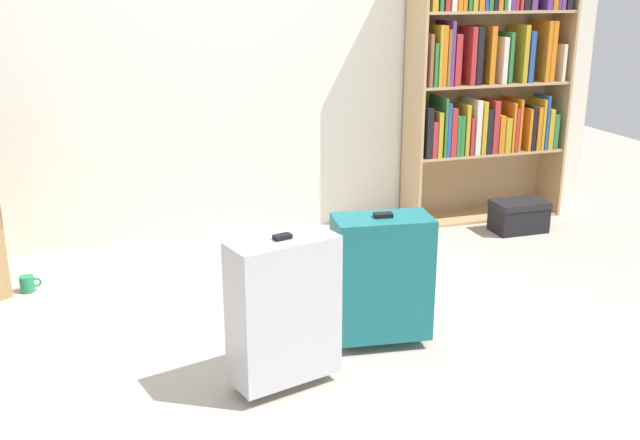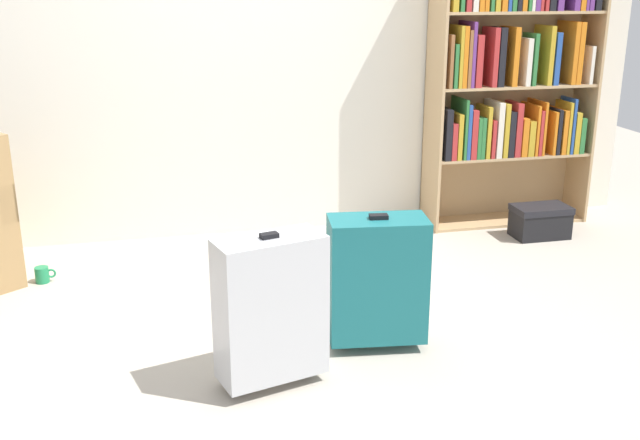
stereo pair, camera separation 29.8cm
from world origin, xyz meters
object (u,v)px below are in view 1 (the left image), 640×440
at_px(suitcase_silver, 284,309).
at_px(bookshelf, 487,67).
at_px(mug, 28,284).
at_px(suitcase_teal, 381,277).
at_px(storage_box, 519,215).

bearing_deg(suitcase_silver, bookshelf, 43.54).
height_order(mug, suitcase_silver, suitcase_silver).
xyz_separation_m(suitcase_silver, suitcase_teal, (0.55, 0.25, -0.02)).
distance_m(mug, suitcase_silver, 1.87).
bearing_deg(suitcase_silver, mug, 127.75).
bearing_deg(mug, bookshelf, 8.59).
height_order(bookshelf, suitcase_silver, bookshelf).
distance_m(bookshelf, storage_box, 1.08).
distance_m(storage_box, suitcase_silver, 2.65).
xyz_separation_m(mug, suitcase_teal, (1.68, -1.21, 0.30)).
height_order(storage_box, suitcase_silver, suitcase_silver).
height_order(suitcase_silver, suitcase_teal, suitcase_silver).
relative_size(bookshelf, storage_box, 5.19).
bearing_deg(suitcase_teal, bookshelf, 48.64).
distance_m(bookshelf, mug, 3.37).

